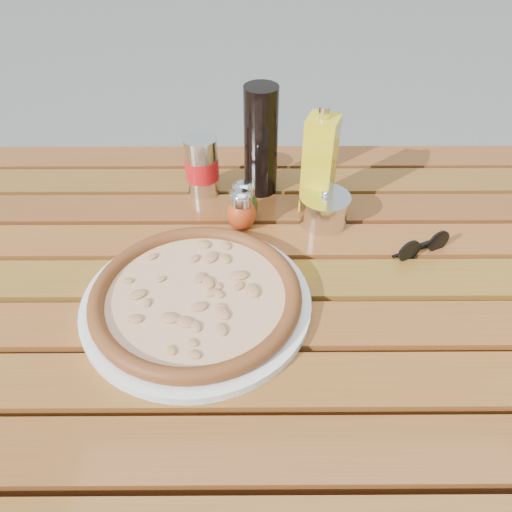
{
  "coord_description": "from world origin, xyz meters",
  "views": [
    {
      "loc": [
        -0.0,
        -0.61,
        1.33
      ],
      "look_at": [
        0.0,
        0.02,
        0.78
      ],
      "focal_mm": 35.0,
      "sensor_mm": 36.0,
      "label": 1
    }
  ],
  "objects_px": {
    "oregano_shaker": "(244,201)",
    "pepper_shaker": "(241,210)",
    "sunglasses": "(423,246)",
    "soda_can": "(202,166)",
    "parmesan_tin": "(324,209)",
    "plate": "(197,302)",
    "pizza": "(196,295)",
    "olive_oil_cruet": "(319,165)",
    "dark_bottle": "(261,142)",
    "table": "(256,308)"
  },
  "relations": [
    {
      "from": "pepper_shaker",
      "to": "oregano_shaker",
      "type": "height_order",
      "value": "same"
    },
    {
      "from": "soda_can",
      "to": "sunglasses",
      "type": "xyz_separation_m",
      "value": [
        0.4,
        -0.2,
        -0.04
      ]
    },
    {
      "from": "plate",
      "to": "oregano_shaker",
      "type": "height_order",
      "value": "oregano_shaker"
    },
    {
      "from": "plate",
      "to": "soda_can",
      "type": "bearing_deg",
      "value": 92.3
    },
    {
      "from": "pepper_shaker",
      "to": "olive_oil_cruet",
      "type": "height_order",
      "value": "olive_oil_cruet"
    },
    {
      "from": "pizza",
      "to": "sunglasses",
      "type": "distance_m",
      "value": 0.41
    },
    {
      "from": "plate",
      "to": "pizza",
      "type": "distance_m",
      "value": 0.02
    },
    {
      "from": "pizza",
      "to": "sunglasses",
      "type": "bearing_deg",
      "value": 17.93
    },
    {
      "from": "soda_can",
      "to": "parmesan_tin",
      "type": "bearing_deg",
      "value": -24.62
    },
    {
      "from": "table",
      "to": "pepper_shaker",
      "type": "bearing_deg",
      "value": 100.67
    },
    {
      "from": "table",
      "to": "parmesan_tin",
      "type": "distance_m",
      "value": 0.23
    },
    {
      "from": "parmesan_tin",
      "to": "soda_can",
      "type": "bearing_deg",
      "value": 155.38
    },
    {
      "from": "oregano_shaker",
      "to": "dark_bottle",
      "type": "bearing_deg",
      "value": 71.24
    },
    {
      "from": "pepper_shaker",
      "to": "oregano_shaker",
      "type": "bearing_deg",
      "value": 82.97
    },
    {
      "from": "pizza",
      "to": "sunglasses",
      "type": "relative_size",
      "value": 4.22
    },
    {
      "from": "soda_can",
      "to": "dark_bottle",
      "type": "bearing_deg",
      "value": 2.77
    },
    {
      "from": "dark_bottle",
      "to": "olive_oil_cruet",
      "type": "xyz_separation_m",
      "value": [
        0.11,
        -0.06,
        -0.01
      ]
    },
    {
      "from": "plate",
      "to": "pizza",
      "type": "relative_size",
      "value": 0.81
    },
    {
      "from": "olive_oil_cruet",
      "to": "oregano_shaker",
      "type": "bearing_deg",
      "value": -166.15
    },
    {
      "from": "oregano_shaker",
      "to": "pepper_shaker",
      "type": "bearing_deg",
      "value": -97.03
    },
    {
      "from": "pepper_shaker",
      "to": "parmesan_tin",
      "type": "relative_size",
      "value": 0.69
    },
    {
      "from": "pizza",
      "to": "sunglasses",
      "type": "xyz_separation_m",
      "value": [
        0.39,
        0.13,
        -0.01
      ]
    },
    {
      "from": "dark_bottle",
      "to": "olive_oil_cruet",
      "type": "height_order",
      "value": "dark_bottle"
    },
    {
      "from": "oregano_shaker",
      "to": "soda_can",
      "type": "height_order",
      "value": "soda_can"
    },
    {
      "from": "pepper_shaker",
      "to": "sunglasses",
      "type": "bearing_deg",
      "value": -13.8
    },
    {
      "from": "soda_can",
      "to": "pepper_shaker",
      "type": "bearing_deg",
      "value": -56.41
    },
    {
      "from": "sunglasses",
      "to": "soda_can",
      "type": "bearing_deg",
      "value": 128.89
    },
    {
      "from": "dark_bottle",
      "to": "soda_can",
      "type": "relative_size",
      "value": 1.83
    },
    {
      "from": "plate",
      "to": "soda_can",
      "type": "distance_m",
      "value": 0.33
    },
    {
      "from": "pepper_shaker",
      "to": "soda_can",
      "type": "xyz_separation_m",
      "value": [
        -0.08,
        0.12,
        0.02
      ]
    },
    {
      "from": "plate",
      "to": "pizza",
      "type": "height_order",
      "value": "pizza"
    },
    {
      "from": "table",
      "to": "dark_bottle",
      "type": "distance_m",
      "value": 0.33
    },
    {
      "from": "plate",
      "to": "olive_oil_cruet",
      "type": "distance_m",
      "value": 0.35
    },
    {
      "from": "pizza",
      "to": "oregano_shaker",
      "type": "bearing_deg",
      "value": 72.99
    },
    {
      "from": "soda_can",
      "to": "parmesan_tin",
      "type": "height_order",
      "value": "soda_can"
    },
    {
      "from": "soda_can",
      "to": "olive_oil_cruet",
      "type": "distance_m",
      "value": 0.24
    },
    {
      "from": "oregano_shaker",
      "to": "olive_oil_cruet",
      "type": "relative_size",
      "value": 0.39
    },
    {
      "from": "soda_can",
      "to": "table",
      "type": "bearing_deg",
      "value": -67.72
    },
    {
      "from": "olive_oil_cruet",
      "to": "parmesan_tin",
      "type": "distance_m",
      "value": 0.08
    },
    {
      "from": "oregano_shaker",
      "to": "olive_oil_cruet",
      "type": "height_order",
      "value": "olive_oil_cruet"
    },
    {
      "from": "dark_bottle",
      "to": "parmesan_tin",
      "type": "bearing_deg",
      "value": -44.0
    },
    {
      "from": "pizza",
      "to": "pepper_shaker",
      "type": "xyz_separation_m",
      "value": [
        0.07,
        0.2,
        0.02
      ]
    },
    {
      "from": "oregano_shaker",
      "to": "parmesan_tin",
      "type": "height_order",
      "value": "oregano_shaker"
    },
    {
      "from": "pizza",
      "to": "pepper_shaker",
      "type": "bearing_deg",
      "value": 71.67
    },
    {
      "from": "sunglasses",
      "to": "olive_oil_cruet",
      "type": "bearing_deg",
      "value": 116.28
    },
    {
      "from": "table",
      "to": "dark_bottle",
      "type": "height_order",
      "value": "dark_bottle"
    },
    {
      "from": "pepper_shaker",
      "to": "olive_oil_cruet",
      "type": "distance_m",
      "value": 0.17
    },
    {
      "from": "plate",
      "to": "pepper_shaker",
      "type": "height_order",
      "value": "pepper_shaker"
    },
    {
      "from": "pepper_shaker",
      "to": "oregano_shaker",
      "type": "xyz_separation_m",
      "value": [
        0.0,
        0.03,
        0.0
      ]
    },
    {
      "from": "soda_can",
      "to": "olive_oil_cruet",
      "type": "bearing_deg",
      "value": -14.4
    }
  ]
}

